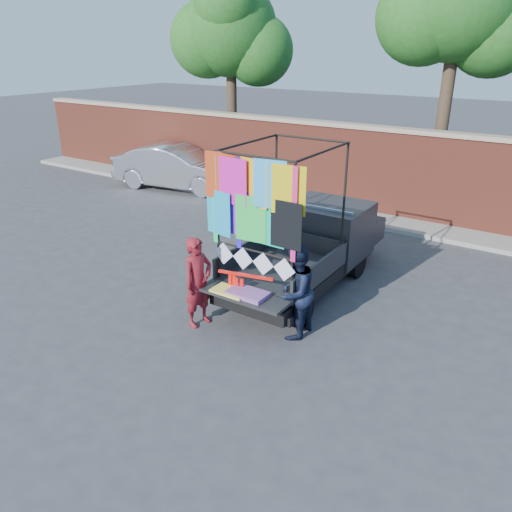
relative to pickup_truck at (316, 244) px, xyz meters
The scene contains 10 objects.
ground 2.15m from the pickup_truck, 96.91° to the right, with size 90.00×90.00×0.00m, color #38383A.
brick_wall 5.05m from the pickup_truck, 92.74° to the left, with size 30.00×0.45×2.61m.
curb 4.38m from the pickup_truck, 93.19° to the left, with size 30.00×1.20×0.12m, color gray.
tree_left 10.07m from the pickup_truck, 137.61° to the left, with size 4.20×3.30×7.05m.
tree_mid 7.89m from the pickup_truck, 82.75° to the left, with size 4.20×3.30×7.73m.
pickup_truck is the anchor object (origin of this frame).
sedan 8.47m from the pickup_truck, 152.17° to the left, with size 1.61×4.63×1.53m, color silver.
woman 3.04m from the pickup_truck, 106.42° to the right, with size 0.61×0.40×1.68m, color maroon.
man 2.44m from the pickup_truck, 71.40° to the right, with size 0.83×0.65×1.71m, color black.
streamer_bundle 2.64m from the pickup_truck, 93.33° to the right, with size 1.01×0.28×0.70m.
Camera 1 is at (4.66, -7.03, 4.75)m, focal length 35.00 mm.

